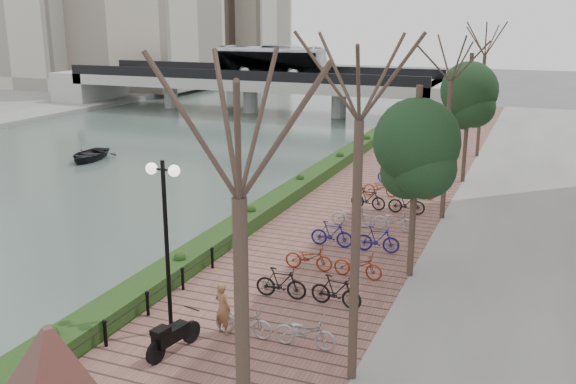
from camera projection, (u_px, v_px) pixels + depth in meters
The scene contains 13 objects.
ground at pixel (41, 370), 17.07m from camera, with size 220.00×220.00×0.00m, color #59595B.
river_water at pixel (129, 151), 44.84m from camera, with size 30.00×130.00×0.02m, color #4F635C.
promenade at pixel (363, 205), 31.21m from camera, with size 8.00×75.00×0.50m, color brown.
hedge at pixel (315, 176), 34.52m from camera, with size 1.10×56.00×0.60m, color #1C3613.
chain_fence at pixel (128, 319), 18.13m from camera, with size 0.10×14.10×0.70m.
granite_monument at pixel (53, 380), 13.47m from camera, with size 4.10×4.10×2.44m.
lamppost at pixel (165, 211), 17.27m from camera, with size 1.02×0.32×4.94m.
motorcycle at pixel (174, 335), 16.86m from camera, with size 0.52×1.66×1.04m, color black, non-canonical shape.
pedestrian at pixel (223, 308), 17.85m from camera, with size 0.56×0.37×1.53m, color brown.
bicycle_parking at pixel (363, 228), 25.54m from camera, with size 2.40×19.89×1.00m.
street_trees at pixel (433, 163), 24.54m from camera, with size 3.20×37.12×6.80m.
bridge at pixel (254, 78), 61.67m from camera, with size 36.00×10.77×6.50m.
boat at pixel (89, 155), 41.74m from camera, with size 2.67×3.74×0.77m, color black.
Camera 1 is at (11.80, -11.63, 9.11)m, focal length 40.00 mm.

